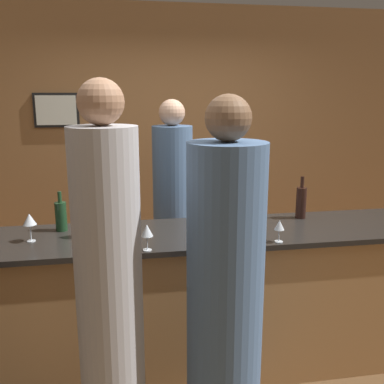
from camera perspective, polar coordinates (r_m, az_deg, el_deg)
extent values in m
plane|color=brown|center=(3.32, 0.87, -22.12)|extent=(14.00, 14.00, 0.00)
cube|color=olive|center=(4.60, -3.35, 6.58)|extent=(8.00, 0.06, 2.80)
cube|color=black|center=(4.55, -17.64, 10.35)|extent=(0.44, 0.02, 0.34)
cube|color=silver|center=(4.53, -17.66, 10.35)|extent=(0.39, 0.00, 0.29)
cube|color=#B27F4C|center=(3.07, 0.90, -14.63)|extent=(3.35, 0.62, 0.98)
cube|color=black|center=(2.87, 0.94, -5.64)|extent=(3.41, 0.68, 0.03)
cylinder|color=#4C6B93|center=(3.66, -2.54, -4.23)|extent=(0.33, 0.33, 1.66)
sphere|color=tan|center=(3.50, -2.70, 10.54)|extent=(0.21, 0.21, 0.21)
cylinder|color=#4C6B93|center=(2.27, 4.36, -14.96)|extent=(0.39, 0.39, 1.69)
sphere|color=brown|center=(2.01, 4.83, 9.81)|extent=(0.22, 0.22, 0.22)
cylinder|color=#B2B2B7|center=(2.19, -10.84, -15.14)|extent=(0.32, 0.32, 1.77)
sphere|color=#A37556|center=(1.94, -12.09, 11.68)|extent=(0.21, 0.21, 0.21)
cylinder|color=black|center=(3.24, 14.34, -1.42)|extent=(0.08, 0.08, 0.23)
cylinder|color=black|center=(3.21, 14.49, 1.30)|extent=(0.03, 0.03, 0.08)
cylinder|color=#19381E|center=(2.99, -17.07, -3.15)|extent=(0.08, 0.08, 0.19)
cylinder|color=#19381E|center=(2.96, -17.24, -0.65)|extent=(0.03, 0.03, 0.07)
cylinder|color=silver|center=(2.72, 11.48, -6.50)|extent=(0.05, 0.05, 0.00)
cylinder|color=silver|center=(2.71, 11.51, -5.69)|extent=(0.01, 0.01, 0.08)
cone|color=silver|center=(2.69, 11.58, -4.31)|extent=(0.06, 0.06, 0.06)
cylinder|color=silver|center=(2.54, -5.97, -7.71)|extent=(0.05, 0.05, 0.00)
cylinder|color=silver|center=(2.53, -6.00, -6.76)|extent=(0.01, 0.01, 0.08)
cone|color=silver|center=(2.50, -6.04, -5.10)|extent=(0.07, 0.07, 0.07)
cylinder|color=silver|center=(2.86, -20.63, -6.13)|extent=(0.05, 0.05, 0.00)
cylinder|color=silver|center=(2.84, -20.72, -5.10)|extent=(0.01, 0.01, 0.10)
cone|color=silver|center=(2.82, -20.86, -3.40)|extent=(0.08, 0.08, 0.07)
cylinder|color=silver|center=(2.81, 2.29, -5.58)|extent=(0.05, 0.05, 0.00)
cylinder|color=silver|center=(2.80, 2.30, -4.58)|extent=(0.01, 0.01, 0.10)
cone|color=silver|center=(2.77, 2.31, -2.87)|extent=(0.08, 0.08, 0.08)
cylinder|color=silver|center=(2.84, -14.56, -5.82)|extent=(0.05, 0.05, 0.00)
cylinder|color=silver|center=(2.83, -14.62, -4.84)|extent=(0.01, 0.01, 0.10)
cone|color=silver|center=(2.80, -14.72, -3.14)|extent=(0.08, 0.08, 0.08)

